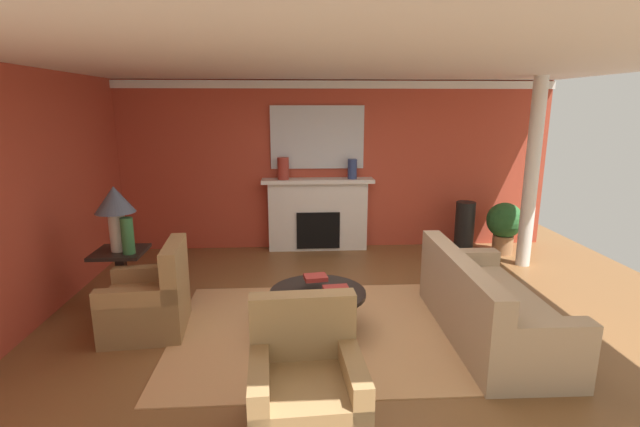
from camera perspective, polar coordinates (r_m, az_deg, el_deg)
ground_plane at (r=5.24m, az=3.42°, el=-13.19°), size 8.70×8.70×0.00m
wall_fireplace at (r=7.65m, az=1.01°, el=5.92°), size 7.29×0.12×2.73m
wall_window at (r=5.79m, az=-32.51°, el=1.54°), size 0.12×6.29×2.73m
ceiling_panel at (r=5.02m, az=3.44°, el=18.09°), size 7.29×6.29×0.06m
crown_moulding at (r=7.52m, az=1.10°, el=15.60°), size 7.29×0.08×0.12m
area_rug at (r=5.04m, az=-0.29°, el=-14.24°), size 3.01×2.43×0.01m
fireplace at (r=7.58m, az=-0.28°, el=-0.34°), size 1.80×0.35×1.18m
mantel_mirror at (r=7.50m, az=-0.34°, el=9.37°), size 1.50×0.04×1.00m
sofa at (r=5.11m, az=19.79°, el=-11.02°), size 0.93×2.11×0.85m
armchair_near_window at (r=5.24m, az=-20.22°, el=-10.33°), size 0.86×0.86×0.95m
armchair_facing_fireplace at (r=3.57m, az=-1.72°, el=-21.17°), size 0.84×0.84×0.95m
coffee_table at (r=4.89m, az=-0.29°, el=-10.81°), size 1.00×1.00×0.45m
side_table at (r=5.90m, az=-23.19°, el=-6.99°), size 0.56×0.56×0.70m
table_lamp at (r=5.69m, az=-23.94°, el=0.86°), size 0.44×0.44×0.75m
vase_mantel_left at (r=7.37m, az=-4.55°, el=5.55°), size 0.18×0.18×0.35m
vase_tall_corner at (r=7.81m, az=17.37°, el=-1.62°), size 0.31×0.31×0.83m
vase_on_side_table at (r=5.60m, az=-22.62°, el=-2.56°), size 0.14×0.14×0.41m
vase_mantel_right at (r=7.43m, az=3.99°, el=5.49°), size 0.15×0.15×0.32m
book_red_cover at (r=4.73m, az=0.08°, el=-9.97°), size 0.20×0.15×0.04m
book_art_folio at (r=4.73m, az=1.98°, el=-9.35°), size 0.27×0.19×0.06m
book_small_novel at (r=4.90m, az=-0.55°, el=-7.90°), size 0.26×0.21×0.05m
potted_plant at (r=7.92m, az=21.77°, el=-1.19°), size 0.56×0.56×0.83m
column_white at (r=7.31m, az=24.61°, el=4.40°), size 0.20×0.20×2.73m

